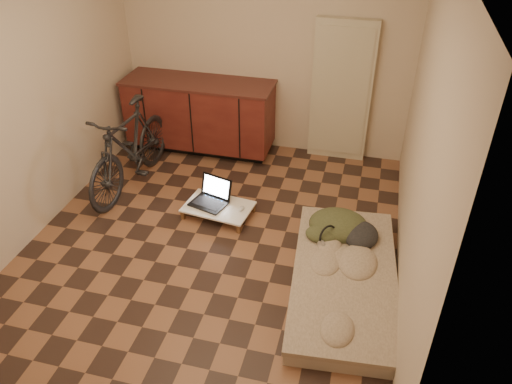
% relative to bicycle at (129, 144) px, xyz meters
% --- Properties ---
extents(room_shell, '(3.50, 4.00, 2.60)m').
position_rel_bicycle_xyz_m(room_shell, '(1.20, -0.67, 0.76)').
color(room_shell, brown).
rests_on(room_shell, ground).
extents(cabinets, '(1.84, 0.62, 0.91)m').
position_rel_bicycle_xyz_m(cabinets, '(0.45, 1.03, -0.07)').
color(cabinets, black).
rests_on(cabinets, ground).
extents(appliance_panel, '(0.70, 0.10, 1.70)m').
position_rel_bicycle_xyz_m(appliance_panel, '(2.15, 1.27, 0.31)').
color(appliance_panel, beige).
rests_on(appliance_panel, ground).
extents(bicycle, '(0.61, 1.70, 1.08)m').
position_rel_bicycle_xyz_m(bicycle, '(0.00, 0.00, 0.00)').
color(bicycle, black).
rests_on(bicycle, ground).
extents(futon, '(1.05, 1.92, 0.16)m').
position_rel_bicycle_xyz_m(futon, '(2.50, -1.05, -0.46)').
color(futon, '#AE9D8B').
rests_on(futon, ground).
extents(clothing_pile, '(0.64, 0.55, 0.24)m').
position_rel_bicycle_xyz_m(clothing_pile, '(2.42, -0.48, -0.26)').
color(clothing_pile, '#3A4125').
rests_on(clothing_pile, futon).
extents(headphones, '(0.32, 0.32, 0.16)m').
position_rel_bicycle_xyz_m(headphones, '(2.30, -0.68, -0.30)').
color(headphones, black).
rests_on(headphones, futon).
extents(lap_desk, '(0.74, 0.53, 0.12)m').
position_rel_bicycle_xyz_m(lap_desk, '(1.11, -0.32, -0.44)').
color(lap_desk, brown).
rests_on(lap_desk, ground).
extents(laptop, '(0.44, 0.41, 0.25)m').
position_rel_bicycle_xyz_m(laptop, '(1.02, -0.26, -0.37)').
color(laptop, black).
rests_on(laptop, lap_desk).
extents(mouse, '(0.07, 0.10, 0.03)m').
position_rel_bicycle_xyz_m(mouse, '(1.36, -0.32, -0.41)').
color(mouse, silver).
rests_on(mouse, lap_desk).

